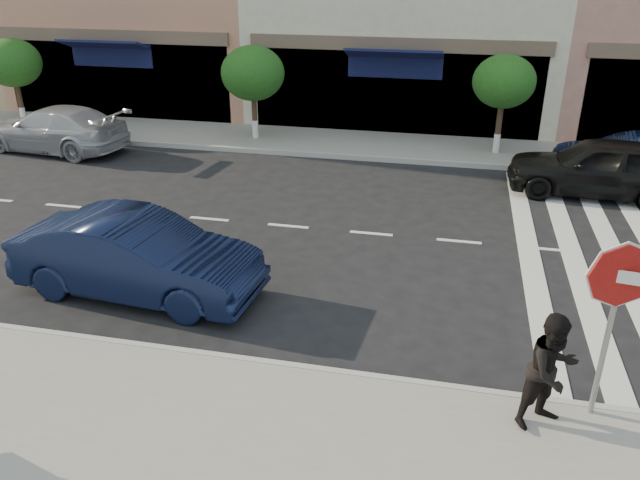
% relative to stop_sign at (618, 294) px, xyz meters
% --- Properties ---
extents(ground, '(120.00, 120.00, 0.00)m').
position_rel_stop_sign_xyz_m(ground, '(-3.87, 1.67, -2.04)').
color(ground, black).
rests_on(ground, ground).
extents(sidewalk_far, '(60.00, 3.00, 0.15)m').
position_rel_stop_sign_xyz_m(sidewalk_far, '(-3.87, 12.67, -1.97)').
color(sidewalk_far, gray).
rests_on(sidewalk_far, ground).
extents(street_tree_wa, '(2.00, 2.00, 3.05)m').
position_rel_stop_sign_xyz_m(street_tree_wa, '(-17.87, 12.47, 0.29)').
color(street_tree_wa, '#473323').
rests_on(street_tree_wa, sidewalk_far).
extents(street_tree_wb, '(2.10, 2.10, 3.06)m').
position_rel_stop_sign_xyz_m(street_tree_wb, '(-8.87, 12.47, 0.27)').
color(street_tree_wb, '#473323').
rests_on(street_tree_wb, sidewalk_far).
extents(street_tree_c, '(1.90, 1.90, 3.04)m').
position_rel_stop_sign_xyz_m(street_tree_c, '(-0.87, 12.47, 0.31)').
color(street_tree_c, '#473323').
rests_on(street_tree_c, sidewalk_far).
extents(stop_sign, '(0.92, 0.18, 2.61)m').
position_rel_stop_sign_xyz_m(stop_sign, '(0.00, 0.00, 0.00)').
color(stop_sign, gray).
rests_on(stop_sign, sidewalk_near).
extents(walker, '(1.03, 0.99, 1.67)m').
position_rel_stop_sign_xyz_m(walker, '(-0.67, -0.33, -1.06)').
color(walker, black).
rests_on(walker, sidewalk_near).
extents(car_near_mid, '(4.82, 2.02, 1.55)m').
position_rel_stop_sign_xyz_m(car_near_mid, '(-7.78, 1.97, -1.27)').
color(car_near_mid, '#0E1633').
rests_on(car_near_mid, ground).
extents(car_far_left, '(5.20, 2.65, 1.44)m').
position_rel_stop_sign_xyz_m(car_far_left, '(-14.92, 10.06, -1.32)').
color(car_far_left, '#A8A7AD').
rests_on(car_far_left, ground).
extents(car_far_mid, '(4.71, 2.11, 1.57)m').
position_rel_stop_sign_xyz_m(car_far_mid, '(1.61, 9.50, -1.26)').
color(car_far_mid, black).
rests_on(car_far_mid, ground).
extents(car_far_right, '(4.22, 1.87, 1.35)m').
position_rel_stop_sign_xyz_m(car_far_right, '(2.63, 10.77, -1.37)').
color(car_far_right, black).
rests_on(car_far_right, ground).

